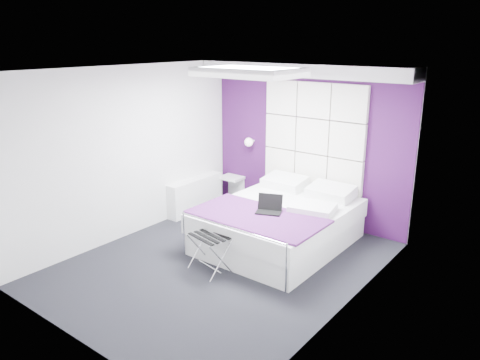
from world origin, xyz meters
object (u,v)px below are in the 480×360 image
at_px(laptop, 271,208).
at_px(wall_lamp, 250,142).
at_px(radiator, 195,195).
at_px(luggage_rack, 210,253).
at_px(bed, 279,223).
at_px(nightstand, 232,178).

bearing_deg(laptop, wall_lamp, 112.86).
height_order(radiator, luggage_rack, radiator).
bearing_deg(laptop, radiator, 140.73).
height_order(wall_lamp, bed, wall_lamp).
bearing_deg(luggage_rack, wall_lamp, 126.34).
bearing_deg(luggage_rack, bed, 90.12).
xyz_separation_m(radiator, luggage_rack, (1.69, -1.54, -0.05)).
bearing_deg(luggage_rack, nightstand, 134.33).
relative_size(bed, nightstand, 5.55).
height_order(bed, luggage_rack, bed).
height_order(luggage_rack, laptop, laptop).
distance_m(nightstand, laptop, 2.23).
xyz_separation_m(wall_lamp, bed, (1.31, -1.04, -0.89)).
height_order(radiator, nightstand, radiator).
xyz_separation_m(bed, luggage_rack, (-0.26, -1.26, -0.08)).
bearing_deg(bed, wall_lamp, 141.72).
bearing_deg(nightstand, radiator, -109.00).
bearing_deg(nightstand, wall_lamp, 5.83).
xyz_separation_m(radiator, bed, (1.95, -0.28, 0.03)).
relative_size(wall_lamp, laptop, 0.43).
bearing_deg(nightstand, luggage_rack, -57.37).
relative_size(wall_lamp, luggage_rack, 0.29).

